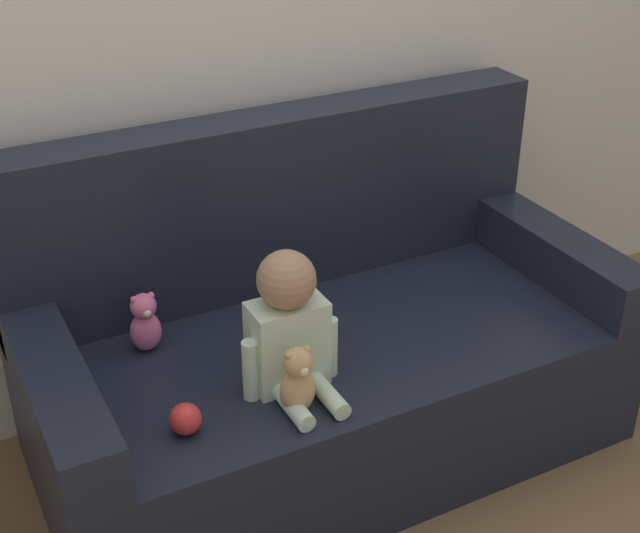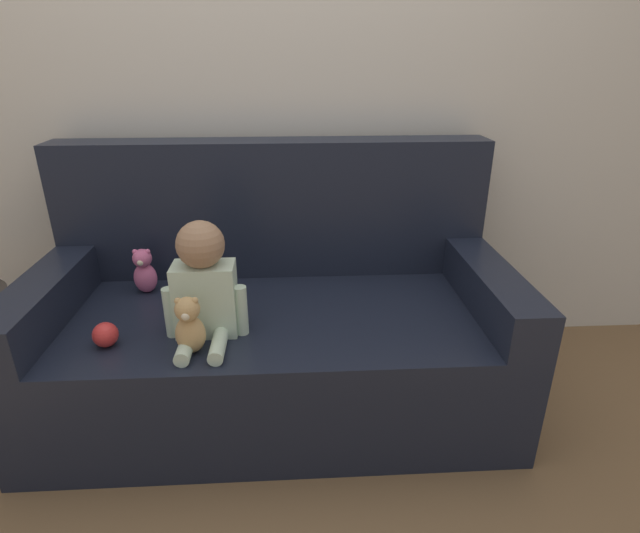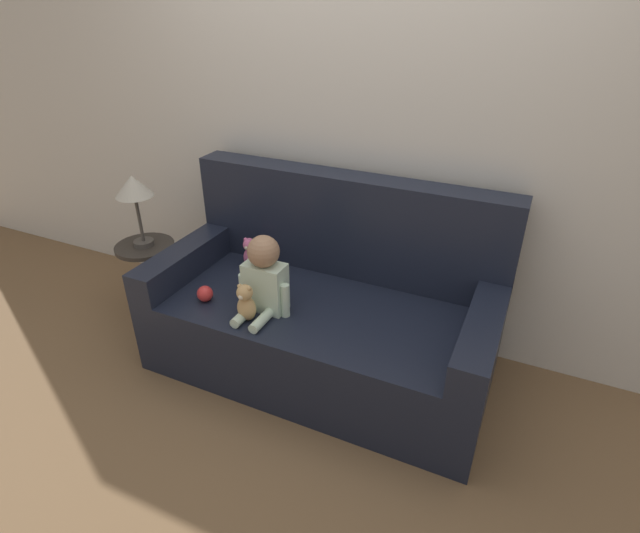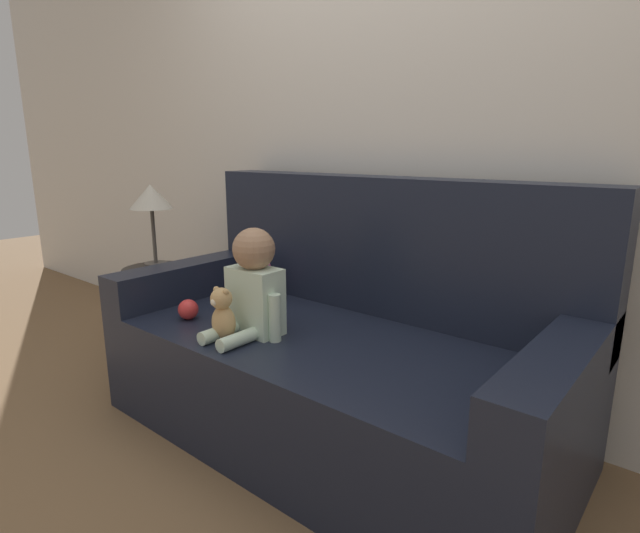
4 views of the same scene
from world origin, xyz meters
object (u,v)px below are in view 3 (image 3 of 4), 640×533
Objects in this scene: couch at (326,310)px; teddy_bear_brown at (246,303)px; plush_toy_side at (250,253)px; toy_ball at (205,294)px; side_table at (139,215)px; person_baby at (264,278)px.

couch is 8.95× the size of teddy_bear_brown.
plush_toy_side is 2.26× the size of toy_ball.
side_table reaches higher than teddy_bear_brown.
toy_ball is (-0.55, -0.33, 0.15)m from couch.
person_baby reaches higher than plush_toy_side.
teddy_bear_brown is at bearing -124.15° from couch.
toy_ball is at bearing -22.39° from side_table.
plush_toy_side is at bearing 12.11° from side_table.
teddy_bear_brown reaches higher than plush_toy_side.
side_table reaches higher than plush_toy_side.
person_baby is at bearing -48.95° from plush_toy_side.
person_baby is 2.14× the size of plush_toy_side.
plush_toy_side is (-0.53, 0.08, 0.20)m from couch.
plush_toy_side is at bearing 170.87° from couch.
couch is 0.45m from person_baby.
couch reaches higher than toy_ball.
teddy_bear_brown is at bearing -106.14° from person_baby.
couch is at bearing 2.87° from side_table.
toy_ball is at bearing -94.02° from plush_toy_side.
teddy_bear_brown reaches higher than toy_ball.
person_baby reaches higher than teddy_bear_brown.
toy_ball is at bearing -168.94° from person_baby.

